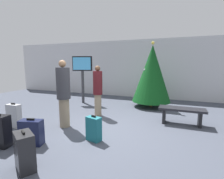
{
  "coord_description": "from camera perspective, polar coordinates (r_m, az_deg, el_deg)",
  "views": [
    {
      "loc": [
        1.83,
        -3.96,
        1.73
      ],
      "look_at": [
        -0.2,
        1.17,
        0.9
      ],
      "focal_mm": 27.41,
      "sensor_mm": 36.0,
      "label": 1
    }
  ],
  "objects": [
    {
      "name": "traveller_0",
      "position": [
        5.69,
        -4.77,
        0.0
      ],
      "size": [
        0.44,
        0.44,
        1.67
      ],
      "color": "gray",
      "rests_on": "ground_plane"
    },
    {
      "name": "back_wall",
      "position": [
        8.98,
        9.91,
        6.77
      ],
      "size": [
        16.0,
        0.2,
        2.94
      ],
      "primitive_type": "cube",
      "color": "silver",
      "rests_on": "ground_plane"
    },
    {
      "name": "ground_plane",
      "position": [
        4.69,
        -3.02,
        -13.11
      ],
      "size": [
        16.0,
        16.0,
        0.0
      ],
      "primitive_type": "plane",
      "color": "#424754"
    },
    {
      "name": "flight_info_kiosk",
      "position": [
        7.64,
        -9.84,
        6.23
      ],
      "size": [
        0.84,
        0.34,
        2.06
      ],
      "color": "#333338",
      "rests_on": "ground_plane"
    },
    {
      "name": "suitcase_2",
      "position": [
        3.99,
        -6.12,
        -12.9
      ],
      "size": [
        0.37,
        0.27,
        0.59
      ],
      "color": "#19606B",
      "rests_on": "ground_plane"
    },
    {
      "name": "traveller_1",
      "position": [
        4.81,
        -15.86,
        -0.94
      ],
      "size": [
        0.48,
        0.48,
        1.83
      ],
      "color": "gray",
      "rests_on": "ground_plane"
    },
    {
      "name": "waiting_bench",
      "position": [
        5.33,
        22.22,
        -7.1
      ],
      "size": [
        1.27,
        0.44,
        0.48
      ],
      "color": "black",
      "rests_on": "ground_plane"
    },
    {
      "name": "holiday_tree",
      "position": [
        6.99,
        13.17,
        5.2
      ],
      "size": [
        1.52,
        1.52,
        2.59
      ],
      "color": "#4C3319",
      "rests_on": "ground_plane"
    },
    {
      "name": "suitcase_4",
      "position": [
        3.3,
        -27.12,
        -17.92
      ],
      "size": [
        0.5,
        0.44,
        0.67
      ],
      "color": "#232326",
      "rests_on": "ground_plane"
    },
    {
      "name": "suitcase_3",
      "position": [
        5.43,
        -29.86,
        -7.64
      ],
      "size": [
        0.4,
        0.19,
        0.68
      ],
      "color": "#9EA0A5",
      "rests_on": "ground_plane"
    },
    {
      "name": "suitcase_1",
      "position": [
        4.16,
        -25.28,
        -12.78
      ],
      "size": [
        0.52,
        0.35,
        0.59
      ],
      "color": "#141938",
      "rests_on": "ground_plane"
    }
  ]
}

